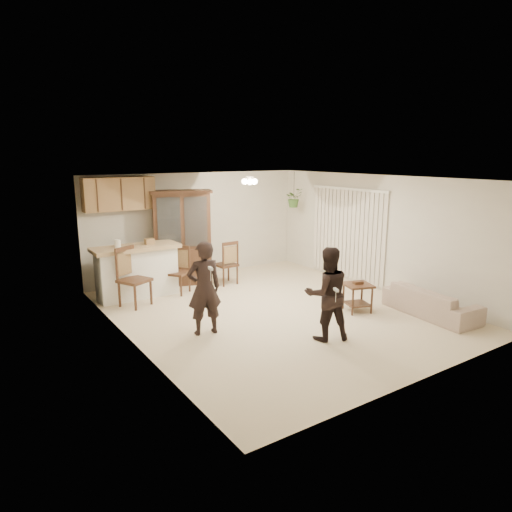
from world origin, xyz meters
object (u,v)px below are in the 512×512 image
china_hutch (182,238)px  side_table (357,297)px  chair_bar (135,290)px  chair_hutch_right (226,272)px  child (327,299)px  chair_hutch_left (178,280)px  adult (204,281)px  sofa (431,296)px

china_hutch → side_table: 4.15m
chair_bar → chair_hutch_right: size_ratio=1.15×
child → china_hutch: size_ratio=0.63×
child → chair_hutch_right: size_ratio=1.33×
chair_hutch_left → adult: bearing=-49.4°
sofa → child: (-2.37, 0.24, 0.31)m
chair_bar → chair_hutch_right: (2.27, 0.36, -0.04)m
china_hutch → chair_hutch_right: china_hutch is taller
chair_hutch_left → sofa: bearing=4.7°
china_hutch → chair_bar: size_ratio=1.84×
adult → chair_hutch_left: 2.49m
sofa → china_hutch: size_ratio=0.87×
side_table → chair_hutch_left: chair_hutch_left is taller
adult → chair_hutch_right: 3.06m
side_table → chair_hutch_left: size_ratio=0.61×
adult → side_table: 3.05m
sofa → chair_hutch_right: bearing=32.9°
side_table → chair_hutch_right: size_ratio=0.61×
chair_bar → child: bearing=-84.5°
china_hutch → chair_hutch_left: bearing=-105.1°
chair_hutch_left → chair_hutch_right: chair_hutch_right is taller
chair_bar → chair_hutch_left: chair_bar is taller
child → china_hutch: (-0.53, 4.26, 0.38)m
china_hutch → chair_hutch_right: bearing=-16.5°
child → chair_bar: bearing=-37.8°
side_table → chair_bar: chair_bar is taller
chair_bar → sofa: bearing=-64.7°
chair_hutch_right → child: bearing=83.1°
china_hutch → side_table: bearing=-42.7°
chair_hutch_right → adult: bearing=50.6°
adult → chair_hutch_right: size_ratio=1.78×
adult → china_hutch: size_ratio=0.84×
chair_hutch_right → chair_bar: bearing=6.4°
adult → chair_hutch_right: bearing=-116.7°
chair_bar → chair_hutch_right: bearing=-16.4°
child → side_table: child is taller
chair_bar → adult: bearing=-102.3°
sofa → adult: adult is taller
sofa → adult: 4.22m
sofa → chair_hutch_left: chair_hutch_left is taller
child → adult: bearing=-19.0°
side_table → child: bearing=-154.5°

